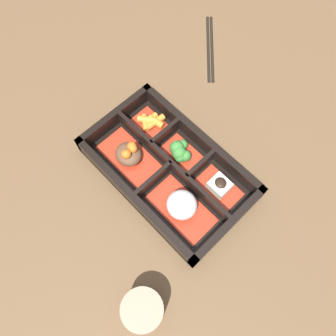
# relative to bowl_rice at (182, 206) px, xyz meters

# --- Properties ---
(ground_plane) EXTENTS (3.00, 3.00, 0.00)m
(ground_plane) POSITION_rel_bowl_rice_xyz_m (0.07, -0.04, -0.03)
(ground_plane) COLOR brown
(bento_base) EXTENTS (0.33, 0.20, 0.01)m
(bento_base) POSITION_rel_bowl_rice_xyz_m (0.07, -0.04, -0.03)
(bento_base) COLOR black
(bento_base) RESTS_ON ground_plane
(bento_rim) EXTENTS (0.33, 0.20, 0.05)m
(bento_rim) POSITION_rel_bowl_rice_xyz_m (0.08, -0.04, -0.01)
(bento_rim) COLOR black
(bento_rim) RESTS_ON ground_plane
(bowl_rice) EXTENTS (0.13, 0.07, 0.06)m
(bowl_rice) POSITION_rel_bowl_rice_xyz_m (0.00, 0.00, 0.00)
(bowl_rice) COLOR #B22D19
(bowl_rice) RESTS_ON bento_base
(bowl_stew) EXTENTS (0.13, 0.07, 0.05)m
(bowl_stew) POSITION_rel_bowl_rice_xyz_m (0.15, -0.00, -0.01)
(bowl_stew) COLOR #B22D19
(bowl_stew) RESTS_ON bento_base
(bowl_tofu) EXTENTS (0.09, 0.05, 0.04)m
(bowl_tofu) POSITION_rel_bowl_rice_xyz_m (-0.02, -0.08, -0.01)
(bowl_tofu) COLOR #B22D19
(bowl_tofu) RESTS_ON bento_base
(bowl_greens) EXTENTS (0.08, 0.05, 0.03)m
(bowl_greens) POSITION_rel_bowl_rice_xyz_m (0.08, -0.08, -0.01)
(bowl_greens) COLOR #B22D19
(bowl_greens) RESTS_ON bento_base
(bowl_carrots) EXTENTS (0.07, 0.06, 0.02)m
(bowl_carrots) POSITION_rel_bowl_rice_xyz_m (0.18, -0.09, -0.02)
(bowl_carrots) COLOR #B22D19
(bowl_carrots) RESTS_ON bento_base
(tea_cup) EXTENTS (0.07, 0.07, 0.06)m
(tea_cup) POSITION_rel_bowl_rice_xyz_m (-0.08, 0.17, -0.00)
(tea_cup) COLOR gray
(tea_cup) RESTS_ON ground_plane
(chopsticks) EXTENTS (0.15, 0.16, 0.01)m
(chopsticks) POSITION_rel_bowl_rice_xyz_m (0.24, -0.34, -0.03)
(chopsticks) COLOR black
(chopsticks) RESTS_ON ground_plane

